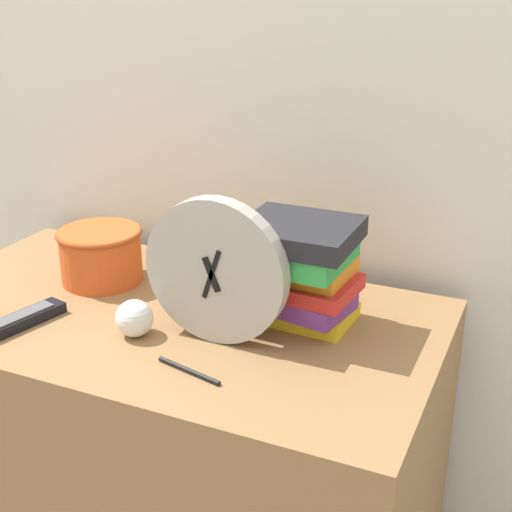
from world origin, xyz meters
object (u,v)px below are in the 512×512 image
Objects in this scene: desk_clock at (216,271)px; basket at (101,253)px; book_stack at (291,268)px; pen at (189,371)px; crumpled_paper_ball at (133,318)px; tv_remote at (20,321)px.

desk_clock is 1.48× the size of basket.
basket is (-0.42, 0.01, -0.04)m from book_stack.
book_stack reaches higher than pen.
book_stack is at bearing -1.17° from basket.
crumpled_paper_ball reaches higher than pen.
desk_clock is at bearing 94.69° from pen.
basket is at bearing 86.17° from tv_remote.
crumpled_paper_ball is (-0.14, -0.05, -0.10)m from desk_clock.
book_stack reaches higher than tv_remote.
book_stack is 1.46× the size of basket.
pen is (0.01, -0.12, -0.13)m from desk_clock.
book_stack is 0.50m from tv_remote.
desk_clock reaches higher than book_stack.
basket is (-0.34, 0.13, -0.07)m from desk_clock.
book_stack is 1.39× the size of tv_remote.
basket reaches higher than crumpled_paper_ball.
pen is at bearing -25.79° from crumpled_paper_ball.
crumpled_paper_ball is at bearing -42.49° from basket.
crumpled_paper_ball is at bearing 154.21° from pen.
basket is 0.95× the size of tv_remote.
desk_clock reaches higher than pen.
desk_clock is at bearing -21.28° from basket.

